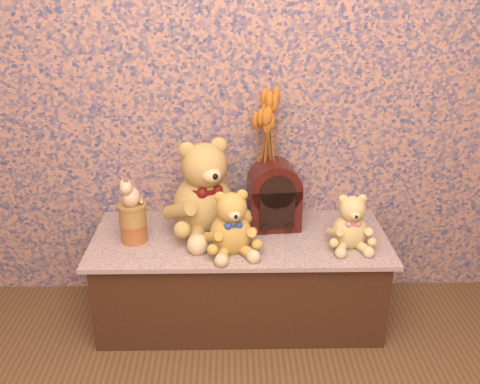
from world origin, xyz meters
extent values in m
cube|color=navy|center=(0.00, 1.50, 1.30)|extent=(3.00, 0.10, 2.60)
cube|color=#3D487D|center=(0.00, 1.23, 0.22)|extent=(1.33, 0.56, 0.43)
cylinder|color=tan|center=(0.13, 1.39, 0.54)|extent=(0.17, 0.17, 0.21)
cylinder|color=#B68735|center=(-0.47, 1.20, 0.47)|extent=(0.12, 0.12, 0.08)
cylinder|color=tan|center=(-0.47, 1.20, 0.56)|extent=(0.14, 0.14, 0.09)
camera|label=1|loc=(-0.04, -0.91, 1.56)|focal=39.88mm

